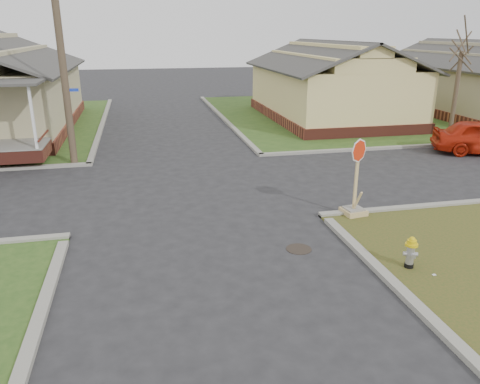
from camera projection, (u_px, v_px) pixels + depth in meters
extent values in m
plane|color=#242426|center=(209.00, 249.00, 11.75)|extent=(120.00, 120.00, 0.00)
cylinder|color=black|center=(299.00, 249.00, 11.73)|extent=(0.64, 0.64, 0.01)
cube|color=maroon|center=(329.00, 114.00, 28.89)|extent=(7.20, 11.20, 0.60)
cube|color=#EFDB8D|center=(330.00, 88.00, 28.37)|extent=(7.00, 11.00, 2.60)
cube|color=maroon|center=(471.00, 109.00, 30.90)|extent=(7.20, 11.20, 0.60)
cube|color=tan|center=(475.00, 84.00, 30.37)|extent=(7.00, 11.00, 2.60)
cylinder|color=#3F3324|center=(61.00, 50.00, 17.65)|extent=(0.28, 0.28, 9.00)
cylinder|color=#3F3324|center=(455.00, 95.00, 23.27)|extent=(0.22, 0.22, 4.20)
cylinder|color=black|center=(409.00, 265.00, 10.73)|extent=(0.21, 0.21, 0.09)
cylinder|color=#A6A5AA|center=(410.00, 255.00, 10.64)|extent=(0.18, 0.18, 0.43)
sphere|color=#A6A5AA|center=(411.00, 246.00, 10.57)|extent=(0.18, 0.18, 0.18)
cylinder|color=yellow|center=(412.00, 245.00, 10.56)|extent=(0.28, 0.28, 0.06)
cylinder|color=yellow|center=(412.00, 242.00, 10.53)|extent=(0.21, 0.21, 0.09)
sphere|color=yellow|center=(412.00, 240.00, 10.52)|extent=(0.14, 0.14, 0.14)
cube|color=tan|center=(353.00, 211.00, 13.82)|extent=(0.63, 0.63, 0.15)
cube|color=gray|center=(354.00, 208.00, 13.79)|extent=(0.51, 0.51, 0.04)
cube|color=tan|center=(356.00, 176.00, 13.47)|extent=(0.09, 0.05, 2.14)
cylinder|color=red|center=(359.00, 151.00, 13.18)|extent=(0.57, 0.25, 0.61)
cylinder|color=white|center=(359.00, 151.00, 13.19)|extent=(0.65, 0.28, 0.69)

